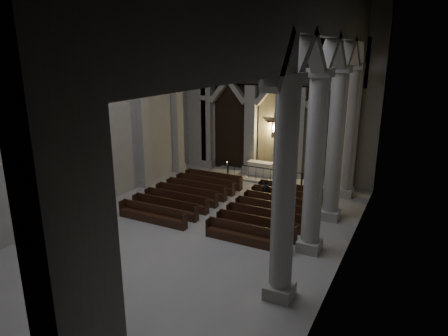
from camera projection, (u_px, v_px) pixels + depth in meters
name	position (u px, v px, depth m)	size (l,w,h in m)	color
room	(184.00, 77.00, 17.07)	(24.00, 24.10, 12.00)	#A19E99
sanctuary_wall	(276.00, 83.00, 27.20)	(14.00, 0.77, 12.00)	#9B9890
right_arcade	(320.00, 73.00, 15.73)	(1.00, 24.00, 12.00)	#9B9890
left_pilasters	(122.00, 133.00, 24.05)	(0.60, 13.00, 8.03)	#9B9890
sanctuary_step	(268.00, 178.00, 28.23)	(8.50, 2.60, 0.15)	#9B9890
altar	(261.00, 168.00, 28.55)	(1.86, 0.75, 0.95)	silver
altar_rail	(263.00, 172.00, 27.25)	(5.51, 0.09, 1.08)	black
candle_stand_left	(227.00, 175.00, 27.81)	(0.23, 0.23, 1.35)	#AE9535
candle_stand_right	(313.00, 185.00, 25.83)	(0.22, 0.22, 1.28)	#AE9535
pews	(227.00, 205.00, 22.65)	(9.52, 7.11, 0.92)	black
worshipper	(265.00, 191.00, 23.86)	(0.48, 0.32, 1.32)	black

